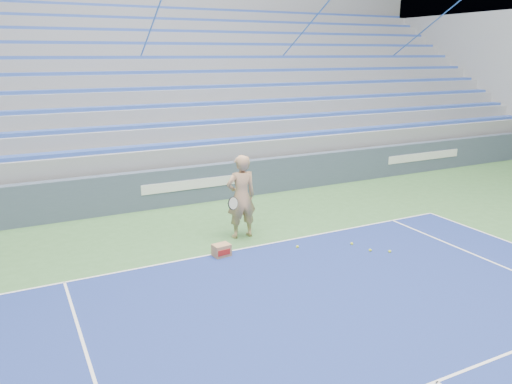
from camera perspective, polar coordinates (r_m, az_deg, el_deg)
sponsor_barrier at (r=14.85m, az=-7.14°, el=0.86°), size 30.00×0.32×1.10m
bleachers at (r=19.95m, az=-13.03°, el=9.61°), size 31.00×9.15×7.30m
tennis_player at (r=11.81m, az=-1.71°, el=-0.54°), size 0.98×0.87×2.02m
ball_box at (r=10.99m, az=-3.96°, el=-6.67°), size 0.40×0.32×0.28m
tennis_ball_0 at (r=11.53m, az=12.93°, el=-6.51°), size 0.07×0.07×0.07m
tennis_ball_1 at (r=11.35m, az=-4.19°, el=-6.49°), size 0.07×0.07×0.07m
tennis_ball_2 at (r=11.47m, az=4.76°, el=-6.26°), size 0.07×0.07×0.07m
tennis_ball_3 at (r=11.82m, az=10.89°, el=-5.83°), size 0.07×0.07×0.07m
tennis_ball_4 at (r=11.56m, az=15.03°, el=-6.58°), size 0.07×0.07×0.07m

